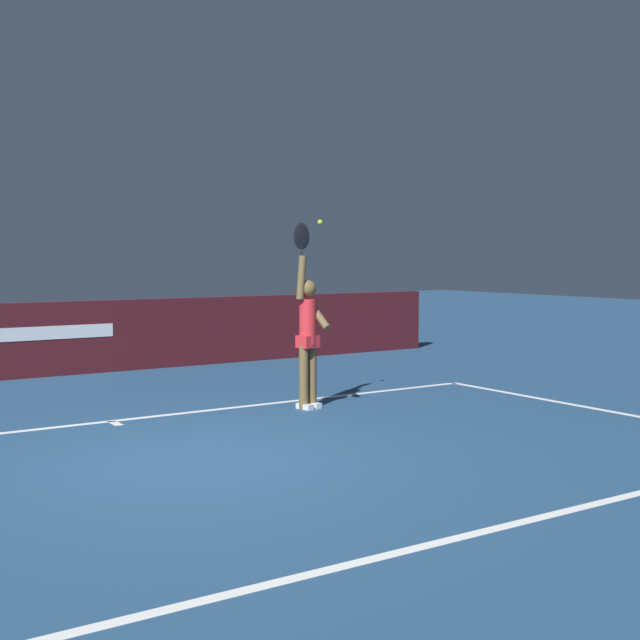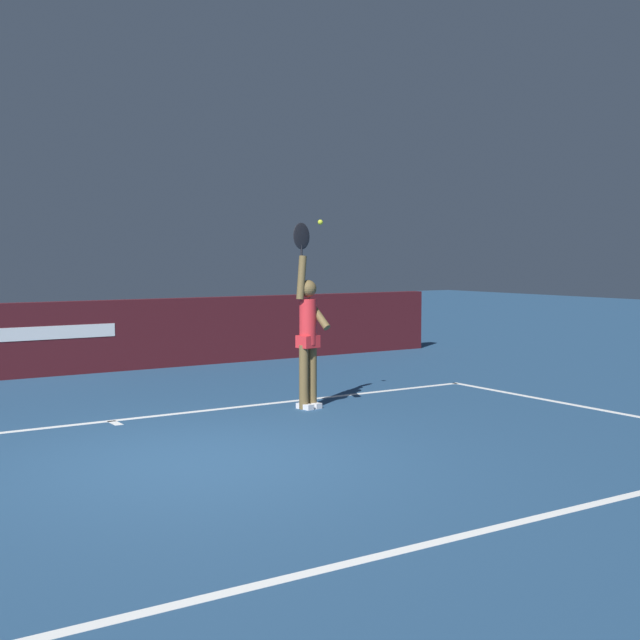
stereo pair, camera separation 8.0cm
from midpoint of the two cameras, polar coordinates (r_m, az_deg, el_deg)
name	(u,v)px [view 1 (the left image)]	position (r m, az deg, el deg)	size (l,w,h in m)	color
ground_plane	(196,461)	(8.39, -8.58, -9.38)	(60.00, 60.00, 0.00)	navy
court_lines	(211,468)	(8.11, -7.63, -9.83)	(11.19, 5.55, 0.00)	white
back_wall	(18,341)	(14.56, -19.80, -1.32)	(16.67, 0.24, 1.23)	#45141B
tennis_player	(308,332)	(10.96, -1.04, -0.82)	(0.47, 0.44, 2.42)	brown
tennis_ball	(320,222)	(11.15, -0.20, 6.59)	(0.07, 0.07, 0.07)	#CBDB2E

